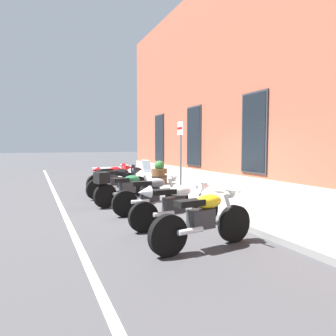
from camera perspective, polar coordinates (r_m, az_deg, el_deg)
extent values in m
plane|color=#38383A|center=(9.08, 2.63, -6.77)|extent=(140.00, 140.00, 0.00)
cube|color=slate|center=(9.67, 9.30, -5.79)|extent=(30.01, 2.48, 0.12)
cube|color=silver|center=(8.24, -18.06, -8.07)|extent=(30.01, 0.12, 0.01)
cube|color=gray|center=(10.31, 14.97, -3.63)|extent=(24.01, 0.10, 0.70)
cube|color=#2D2D33|center=(17.24, -1.54, 5.40)|extent=(1.22, 0.06, 2.52)
cube|color=black|center=(17.23, -1.64, 5.40)|extent=(1.10, 0.03, 2.40)
cube|color=#2D2D33|center=(13.60, 4.69, 5.73)|extent=(1.22, 0.06, 2.52)
cube|color=black|center=(13.59, 4.58, 5.73)|extent=(1.10, 0.03, 2.40)
cube|color=#2D2D33|center=(10.24, 15.25, 6.13)|extent=(1.22, 0.06, 2.52)
cube|color=black|center=(10.22, 15.11, 6.14)|extent=(1.10, 0.03, 2.40)
cylinder|color=black|center=(12.32, -7.07, -2.36)|extent=(0.28, 0.67, 0.66)
cylinder|color=black|center=(11.68, -12.92, -2.79)|extent=(0.28, 0.67, 0.66)
cylinder|color=silver|center=(12.25, -7.48, -1.20)|extent=(0.15, 0.32, 0.64)
cube|color=#28282B|center=(11.94, -10.14, -1.73)|extent=(0.32, 0.48, 0.32)
ellipsoid|color=red|center=(11.99, -9.52, -0.35)|extent=(0.38, 0.57, 0.24)
cube|color=black|center=(11.81, -11.15, -0.39)|extent=(0.33, 0.52, 0.10)
cylinder|color=silver|center=(12.18, -7.82, 0.53)|extent=(0.61, 0.19, 0.04)
cylinder|color=silver|center=(11.72, -11.16, -2.49)|extent=(0.20, 0.46, 0.09)
cone|color=red|center=(12.25, -7.29, 0.09)|extent=(0.43, 0.42, 0.36)
cone|color=red|center=(11.64, -12.87, -0.39)|extent=(0.30, 0.31, 0.24)
cylinder|color=black|center=(10.85, -5.23, -3.24)|extent=(0.24, 0.67, 0.66)
cylinder|color=black|center=(10.22, -12.75, -3.78)|extent=(0.24, 0.67, 0.66)
cylinder|color=silver|center=(10.78, -5.70, -1.83)|extent=(0.13, 0.33, 0.67)
cube|color=#28282B|center=(10.47, -9.13, -2.55)|extent=(0.30, 0.47, 0.32)
ellipsoid|color=black|center=(10.50, -8.41, -0.79)|extent=(0.35, 0.56, 0.24)
cube|color=black|center=(10.35, -10.31, -0.83)|extent=(0.31, 0.51, 0.10)
cylinder|color=silver|center=(10.71, -6.10, 0.23)|extent=(0.62, 0.15, 0.04)
cylinder|color=silver|center=(10.26, -10.37, -3.44)|extent=(0.17, 0.46, 0.09)
cone|color=black|center=(10.77, -5.48, -0.27)|extent=(0.42, 0.40, 0.36)
cone|color=black|center=(10.17, -12.69, -0.84)|extent=(0.28, 0.30, 0.24)
cylinder|color=black|center=(9.62, -3.24, -4.14)|extent=(0.30, 0.67, 0.67)
cylinder|color=black|center=(8.83, -11.22, -4.96)|extent=(0.30, 0.67, 0.67)
cylinder|color=silver|center=(9.54, -3.73, -2.87)|extent=(0.15, 0.30, 0.58)
cube|color=#28282B|center=(9.15, -7.33, -3.46)|extent=(0.33, 0.48, 0.32)
ellipsoid|color=#195633|center=(9.21, -6.55, -2.05)|extent=(0.39, 0.57, 0.24)
cube|color=black|center=(9.01, -8.59, -2.14)|extent=(0.34, 0.52, 0.10)
cylinder|color=silver|center=(9.45, -4.14, -0.84)|extent=(0.61, 0.21, 0.04)
cylinder|color=silver|center=(8.92, -8.56, -4.52)|extent=(0.21, 0.46, 0.09)
cube|color=#B2BCC6|center=(9.47, -3.85, 0.27)|extent=(0.39, 0.24, 0.40)
cube|color=black|center=(8.72, -11.84, -1.72)|extent=(0.43, 0.41, 0.30)
cylinder|color=black|center=(8.21, 1.57, -5.69)|extent=(0.14, 0.64, 0.63)
cylinder|color=black|center=(7.70, -7.75, -6.39)|extent=(0.14, 0.64, 0.63)
cylinder|color=silver|center=(8.13, 0.94, -3.96)|extent=(0.08, 0.32, 0.64)
cube|color=#28282B|center=(7.88, -3.28, -4.78)|extent=(0.24, 0.45, 0.32)
ellipsoid|color=slate|center=(7.90, -2.28, -2.70)|extent=(0.28, 0.53, 0.24)
cube|color=black|center=(7.76, -4.87, -2.76)|extent=(0.24, 0.49, 0.10)
cylinder|color=silver|center=(8.05, 0.44, -1.35)|extent=(0.62, 0.06, 0.04)
cylinder|color=silver|center=(7.68, -5.03, -6.01)|extent=(0.11, 0.45, 0.09)
sphere|color=silver|center=(8.09, 0.95, -1.82)|extent=(0.18, 0.18, 0.18)
cylinder|color=black|center=(7.03, 6.69, -7.48)|extent=(0.17, 0.62, 0.61)
cylinder|color=black|center=(6.32, -4.45, -8.78)|extent=(0.17, 0.62, 0.61)
cylinder|color=silver|center=(6.92, 6.03, -5.50)|extent=(0.10, 0.32, 0.64)
cube|color=#28282B|center=(6.58, 1.05, -6.65)|extent=(0.26, 0.46, 0.32)
ellipsoid|color=silver|center=(6.61, 2.19, -4.15)|extent=(0.30, 0.54, 0.24)
cube|color=black|center=(6.43, -0.74, -4.29)|extent=(0.26, 0.50, 0.10)
cylinder|color=silver|center=(6.83, 5.49, -2.46)|extent=(0.62, 0.09, 0.04)
cylinder|color=silver|center=(6.37, -0.81, -8.21)|extent=(0.13, 0.46, 0.09)
cone|color=silver|center=(6.91, 6.39, -3.22)|extent=(0.39, 0.37, 0.36)
cone|color=silver|center=(6.24, -4.30, -4.37)|extent=(0.26, 0.28, 0.24)
cylinder|color=black|center=(5.81, 11.80, -9.77)|extent=(0.22, 0.67, 0.66)
cylinder|color=black|center=(4.98, 0.01, -12.03)|extent=(0.22, 0.67, 0.66)
cylinder|color=silver|center=(5.68, 11.10, -7.46)|extent=(0.12, 0.32, 0.63)
cube|color=#28282B|center=(5.29, 5.96, -9.07)|extent=(0.29, 0.47, 0.32)
ellipsoid|color=gold|center=(5.33, 7.26, -5.97)|extent=(0.34, 0.55, 0.24)
cube|color=black|center=(5.10, 3.94, -6.29)|extent=(0.29, 0.51, 0.10)
cylinder|color=silver|center=(5.57, 10.55, -3.80)|extent=(0.62, 0.13, 0.04)
cylinder|color=silver|center=(5.06, 4.07, -11.21)|extent=(0.16, 0.46, 0.09)
sphere|color=silver|center=(5.63, 11.14, -4.44)|extent=(0.18, 0.18, 0.18)
cylinder|color=#4C4C51|center=(10.61, 2.30, 2.01)|extent=(0.06, 0.06, 2.41)
cube|color=white|center=(10.61, 2.22, 7.16)|extent=(0.36, 0.03, 0.44)
cube|color=red|center=(10.60, 2.15, 7.16)|extent=(0.36, 0.01, 0.08)
cylinder|color=brown|center=(13.06, -1.56, -1.51)|extent=(0.63, 0.63, 0.62)
cylinder|color=black|center=(13.06, -1.56, -1.51)|extent=(0.66, 0.66, 0.04)
sphere|color=#28602D|center=(13.02, -1.56, 0.46)|extent=(0.40, 0.40, 0.40)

